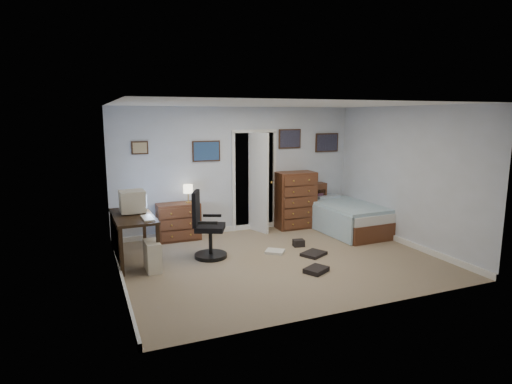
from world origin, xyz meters
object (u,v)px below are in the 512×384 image
(computer_desk, at_px, (127,226))
(tall_dresser, at_px, (295,200))
(office_chair, at_px, (207,232))
(bed, at_px, (344,217))
(low_dresser, at_px, (179,222))

(computer_desk, relative_size, tall_dresser, 1.14)
(office_chair, bearing_deg, tall_dresser, 51.86)
(office_chair, xyz_separation_m, bed, (3.05, 0.54, -0.14))
(low_dresser, bearing_deg, computer_desk, -137.69)
(computer_desk, xyz_separation_m, office_chair, (1.23, -0.26, -0.16))
(office_chair, relative_size, tall_dresser, 0.95)
(low_dresser, relative_size, bed, 0.40)
(tall_dresser, bearing_deg, office_chair, -150.34)
(office_chair, relative_size, bed, 0.57)
(low_dresser, bearing_deg, tall_dresser, -1.03)
(tall_dresser, bearing_deg, bed, -36.09)
(computer_desk, distance_m, office_chair, 1.26)
(bed, bearing_deg, low_dresser, 166.15)
(computer_desk, xyz_separation_m, bed, (4.28, 0.28, -0.29))
(tall_dresser, bearing_deg, low_dresser, -178.47)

